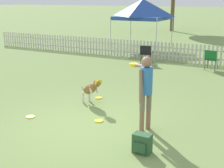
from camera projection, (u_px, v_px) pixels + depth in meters
The scene contains 11 objects.
ground_plane at pixel (88, 126), 7.37m from camera, with size 240.00×240.00×0.00m, color olive.
handler_person at pixel (145, 84), 6.90m from camera, with size 0.84×0.96×1.70m.
leaping_dog at pixel (91, 88), 8.77m from camera, with size 0.97×0.57×0.81m.
frisbee_near_handler at pixel (30, 117), 7.90m from camera, with size 0.22×0.22×0.02m.
frisbee_near_dog at pixel (99, 121), 7.64m from camera, with size 0.22×0.22×0.02m.
frisbee_midfield at pixel (99, 98), 9.42m from camera, with size 0.22×0.22×0.02m.
backpack_on_grass at pixel (142, 143), 6.04m from camera, with size 0.35×0.27×0.39m.
picket_fence at pixel (186, 53), 14.60m from camera, with size 23.65×0.04×0.90m.
folding_chair_center at pixel (211, 58), 13.02m from camera, with size 0.54×0.56×0.86m.
folding_chair_green_right at pixel (146, 53), 14.41m from camera, with size 0.63×0.65×0.85m.
canopy_tent_main at pixel (143, 9), 17.92m from camera, with size 2.79×2.79×2.91m.
Camera 1 is at (3.70, -5.79, 2.90)m, focal length 50.00 mm.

